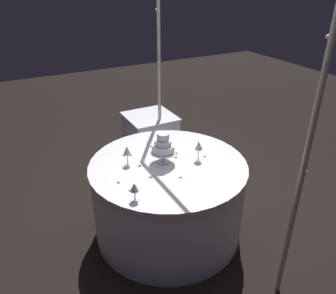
% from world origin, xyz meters
% --- Properties ---
extents(ground_plane, '(12.00, 12.00, 0.00)m').
position_xyz_m(ground_plane, '(0.00, 0.00, 0.00)').
color(ground_plane, black).
extents(decorative_arch, '(2.04, 0.06, 2.46)m').
position_xyz_m(decorative_arch, '(-0.00, 0.42, 1.57)').
color(decorative_arch, '#B7B29E').
rests_on(decorative_arch, ground).
extents(main_table, '(1.35, 1.35, 0.73)m').
position_xyz_m(main_table, '(0.00, 0.00, 0.36)').
color(main_table, white).
rests_on(main_table, ground).
extents(side_table, '(0.54, 0.54, 0.69)m').
position_xyz_m(side_table, '(-1.12, 0.36, 0.35)').
color(side_table, white).
rests_on(side_table, ground).
extents(tiered_cake, '(0.22, 0.22, 0.27)m').
position_xyz_m(tiered_cake, '(-0.04, -0.03, 0.88)').
color(tiered_cake, silver).
rests_on(tiered_cake, main_table).
extents(wine_glass_0, '(0.07, 0.07, 0.17)m').
position_xyz_m(wine_glass_0, '(-0.15, -0.31, 0.85)').
color(wine_glass_0, silver).
rests_on(wine_glass_0, main_table).
extents(wine_glass_1, '(0.07, 0.07, 0.18)m').
position_xyz_m(wine_glass_1, '(0.07, 0.26, 0.86)').
color(wine_glass_1, silver).
rests_on(wine_glass_1, main_table).
extents(wine_glass_2, '(0.07, 0.07, 0.14)m').
position_xyz_m(wine_glass_2, '(0.34, -0.45, 0.83)').
color(wine_glass_2, silver).
rests_on(wine_glass_2, main_table).
extents(cake_knife, '(0.11, 0.29, 0.01)m').
position_xyz_m(cake_knife, '(-0.39, 0.10, 0.73)').
color(cake_knife, silver).
rests_on(cake_knife, main_table).
extents(rose_petal_0, '(0.03, 0.04, 0.00)m').
position_xyz_m(rose_petal_0, '(-0.06, 0.11, 0.73)').
color(rose_petal_0, red).
rests_on(rose_petal_0, main_table).
extents(rose_petal_1, '(0.04, 0.04, 0.00)m').
position_xyz_m(rose_petal_1, '(-0.12, 0.15, 0.73)').
color(rose_petal_1, red).
rests_on(rose_petal_1, main_table).
extents(rose_petal_2, '(0.04, 0.03, 0.00)m').
position_xyz_m(rose_petal_2, '(0.24, -0.02, 0.73)').
color(rose_petal_2, red).
rests_on(rose_petal_2, main_table).
extents(rose_petal_3, '(0.03, 0.03, 0.00)m').
position_xyz_m(rose_petal_3, '(-0.28, -0.23, 0.73)').
color(rose_petal_3, red).
rests_on(rose_petal_3, main_table).
extents(rose_petal_4, '(0.04, 0.04, 0.00)m').
position_xyz_m(rose_petal_4, '(0.05, 0.34, 0.73)').
color(rose_petal_4, red).
rests_on(rose_petal_4, main_table).
extents(rose_petal_5, '(0.02, 0.03, 0.00)m').
position_xyz_m(rose_petal_5, '(-0.18, 0.10, 0.73)').
color(rose_petal_5, red).
rests_on(rose_petal_5, main_table).
extents(rose_petal_6, '(0.03, 0.03, 0.00)m').
position_xyz_m(rose_petal_6, '(-0.30, -0.28, 0.73)').
color(rose_petal_6, red).
rests_on(rose_petal_6, main_table).
extents(rose_petal_7, '(0.03, 0.02, 0.00)m').
position_xyz_m(rose_petal_7, '(0.22, -0.44, 0.73)').
color(rose_petal_7, red).
rests_on(rose_petal_7, main_table).
extents(rose_petal_8, '(0.03, 0.04, 0.00)m').
position_xyz_m(rose_petal_8, '(0.13, -0.23, 0.73)').
color(rose_petal_8, red).
rests_on(rose_petal_8, main_table).
extents(rose_petal_9, '(0.04, 0.04, 0.00)m').
position_xyz_m(rose_petal_9, '(-0.47, 0.14, 0.73)').
color(rose_petal_9, red).
rests_on(rose_petal_9, main_table).
extents(rose_petal_10, '(0.04, 0.04, 0.00)m').
position_xyz_m(rose_petal_10, '(0.08, -0.48, 0.73)').
color(rose_petal_10, red).
rests_on(rose_petal_10, main_table).
extents(rose_petal_11, '(0.04, 0.03, 0.00)m').
position_xyz_m(rose_petal_11, '(-0.08, -0.23, 0.73)').
color(rose_petal_11, red).
rests_on(rose_petal_11, main_table).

